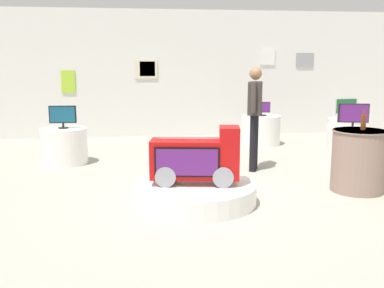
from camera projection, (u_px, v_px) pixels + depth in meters
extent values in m
plane|color=#A8A091|center=(215.00, 194.00, 5.99)|extent=(30.00, 30.00, 0.00)
cube|color=silver|center=(180.00, 74.00, 10.52)|extent=(10.81, 0.10, 2.96)
cube|color=green|center=(147.00, 69.00, 10.34)|extent=(0.36, 0.02, 0.34)
cube|color=#9ECC33|center=(68.00, 82.00, 10.17)|extent=(0.31, 0.02, 0.51)
cube|color=white|center=(268.00, 57.00, 10.64)|extent=(0.36, 0.02, 0.39)
cube|color=beige|center=(146.00, 69.00, 10.33)|extent=(0.53, 0.02, 0.43)
cube|color=gray|center=(305.00, 60.00, 10.76)|extent=(0.43, 0.02, 0.33)
cylinder|color=white|center=(195.00, 193.00, 5.59)|extent=(1.55, 1.55, 0.25)
cylinder|color=gray|center=(167.00, 173.00, 5.55)|extent=(0.32, 0.46, 0.26)
cylinder|color=gray|center=(223.00, 174.00, 5.53)|extent=(0.32, 0.46, 0.26)
cube|color=#B70F0F|center=(195.00, 159.00, 5.51)|extent=(1.14, 0.54, 0.48)
cube|color=#B70F0F|center=(229.00, 133.00, 5.43)|extent=(0.30, 0.41, 0.17)
cube|color=black|center=(187.00, 162.00, 5.32)|extent=(0.78, 0.14, 0.36)
cube|color=#561E6B|center=(187.00, 162.00, 5.32)|extent=(0.74, 0.14, 0.32)
cube|color=#B2B2B7|center=(195.00, 138.00, 5.46)|extent=(0.87, 0.17, 0.02)
cylinder|color=white|center=(64.00, 146.00, 7.72)|extent=(0.80, 0.80, 0.62)
cylinder|color=black|center=(63.00, 128.00, 7.66)|extent=(0.17, 0.17, 0.02)
cylinder|color=black|center=(63.00, 125.00, 7.65)|extent=(0.04, 0.04, 0.07)
cube|color=black|center=(63.00, 114.00, 7.62)|extent=(0.46, 0.04, 0.30)
cube|color=navy|center=(62.00, 115.00, 7.60)|extent=(0.42, 0.02, 0.27)
cylinder|color=white|center=(351.00, 146.00, 7.71)|extent=(0.85, 0.85, 0.62)
cylinder|color=black|center=(352.00, 128.00, 7.65)|extent=(0.24, 0.24, 0.02)
cylinder|color=black|center=(353.00, 125.00, 7.64)|extent=(0.04, 0.04, 0.08)
cube|color=black|center=(353.00, 113.00, 7.61)|extent=(0.52, 0.15, 0.33)
cube|color=#561E6B|center=(354.00, 113.00, 7.59)|extent=(0.47, 0.12, 0.29)
cylinder|color=white|center=(261.00, 130.00, 9.56)|extent=(0.83, 0.83, 0.62)
cylinder|color=black|center=(261.00, 115.00, 9.50)|extent=(0.22, 0.22, 0.02)
cylinder|color=black|center=(261.00, 114.00, 9.50)|extent=(0.04, 0.04, 0.05)
cube|color=black|center=(261.00, 107.00, 9.47)|extent=(0.37, 0.10, 0.23)
cube|color=#561E6B|center=(262.00, 107.00, 9.45)|extent=(0.34, 0.07, 0.20)
cylinder|color=white|center=(344.00, 134.00, 9.03)|extent=(0.67, 0.67, 0.62)
cylinder|color=black|center=(345.00, 118.00, 8.97)|extent=(0.21, 0.21, 0.02)
cylinder|color=black|center=(345.00, 116.00, 8.96)|extent=(0.04, 0.04, 0.08)
cube|color=silver|center=(346.00, 106.00, 8.93)|extent=(0.50, 0.12, 0.31)
cube|color=#1E5B2D|center=(346.00, 106.00, 8.90)|extent=(0.46, 0.09, 0.28)
cylinder|color=gray|center=(358.00, 161.00, 6.04)|extent=(0.71, 0.71, 0.85)
cylinder|color=gray|center=(360.00, 131.00, 5.97)|extent=(0.74, 0.74, 0.02)
cylinder|color=brown|center=(363.00, 122.00, 5.99)|extent=(0.07, 0.07, 0.20)
cylinder|color=brown|center=(364.00, 112.00, 5.97)|extent=(0.03, 0.03, 0.07)
cylinder|color=black|center=(253.00, 144.00, 7.13)|extent=(0.12, 0.12, 0.92)
cylinder|color=black|center=(254.00, 141.00, 7.33)|extent=(0.12, 0.12, 0.92)
cube|color=#38332D|center=(255.00, 98.00, 7.10)|extent=(0.32, 0.43, 0.53)
sphere|color=#8C6647|center=(256.00, 73.00, 7.03)|extent=(0.20, 0.20, 0.20)
cylinder|color=#38332D|center=(254.00, 98.00, 6.86)|extent=(0.08, 0.08, 0.47)
cylinder|color=#38332D|center=(256.00, 96.00, 7.32)|extent=(0.08, 0.08, 0.47)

